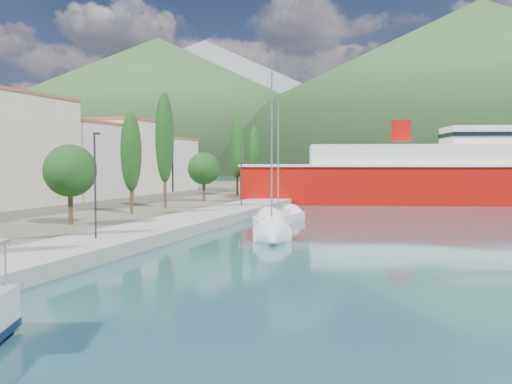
% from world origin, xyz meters
% --- Properties ---
extents(ground, '(1400.00, 1400.00, 0.00)m').
position_xyz_m(ground, '(0.00, 120.00, 0.00)').
color(ground, '#214B52').
extents(quay, '(5.00, 88.00, 0.80)m').
position_xyz_m(quay, '(-9.00, 26.00, 0.40)').
color(quay, gray).
rests_on(quay, ground).
extents(town_buildings, '(9.20, 69.20, 11.30)m').
position_xyz_m(town_buildings, '(-32.00, 36.91, 5.57)').
color(town_buildings, beige).
rests_on(town_buildings, land_strip).
extents(tree_row, '(3.77, 61.83, 11.21)m').
position_xyz_m(tree_row, '(-15.32, 31.42, 5.93)').
color(tree_row, '#47301E').
rests_on(tree_row, land_strip).
extents(lamp_posts, '(0.15, 47.45, 6.06)m').
position_xyz_m(lamp_posts, '(-9.00, 13.91, 4.08)').
color(lamp_posts, '#2D2D33').
rests_on(lamp_posts, quay).
extents(sailboat_near, '(5.14, 9.88, 13.76)m').
position_xyz_m(sailboat_near, '(-0.82, 20.37, 0.33)').
color(sailboat_near, silver).
rests_on(sailboat_near, ground).
extents(sailboat_mid, '(3.58, 8.04, 11.41)m').
position_xyz_m(sailboat_mid, '(-3.33, 29.10, 0.32)').
color(sailboat_mid, silver).
rests_on(sailboat_mid, ground).
extents(ferry, '(56.67, 23.91, 11.01)m').
position_xyz_m(ferry, '(13.31, 59.98, 3.35)').
color(ferry, '#A70D07').
rests_on(ferry, ground).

